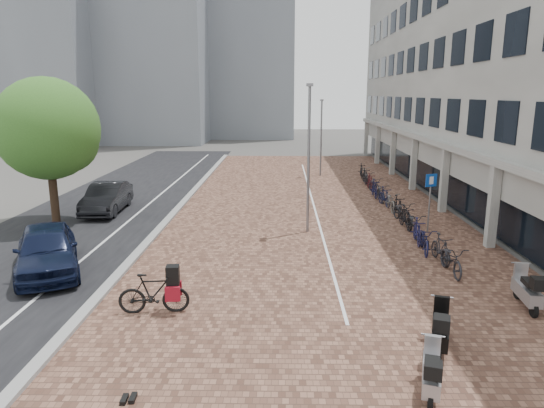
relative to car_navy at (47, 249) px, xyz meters
The scene contains 20 objects.
ground 7.75m from the car_navy, ahead, with size 140.00×140.00×0.00m, color #474442.
plaza_brick 14.77m from the car_navy, 49.11° to the left, with size 14.50×42.00×0.04m, color brown.
street_asphalt 11.26m from the car_navy, 96.89° to the left, with size 8.00×50.00×0.03m, color black.
curb 11.46m from the car_navy, 77.10° to the left, with size 0.35×42.00×0.14m, color gray.
lane_line 11.20m from the car_navy, 86.64° to the left, with size 0.12×44.00×0.00m, color white.
parking_line 14.90m from the car_navy, 48.52° to the left, with size 0.10×30.00×0.00m, color white.
office_building 26.69m from the car_navy, 36.30° to the left, with size 8.40×40.00×15.00m.
bg_towers 50.29m from the car_navy, 97.91° to the left, with size 33.00×23.00×32.00m.
car_navy is the anchor object (origin of this frame).
car_dark 8.85m from the car_navy, 96.59° to the left, with size 1.61×4.62×1.52m, color black.
hero_bike 5.50m from the car_navy, 35.00° to the right, with size 2.02×0.76×1.40m.
shoes 8.84m from the car_navy, 55.34° to the right, with size 0.41×0.34×0.10m, color black, non-canonical shape.
scooter_front 15.36m from the car_navy, ahead, with size 0.55×1.75×1.20m, color #9C9BA0, non-canonical shape.
scooter_mid 12.92m from the car_navy, 22.97° to the right, with size 0.53×1.71×1.18m, color black, non-canonical shape.
scooter_back 13.09m from the car_navy, 31.57° to the right, with size 0.49×1.58×1.08m, color #A3A2A7, non-canonical shape.
parking_sign 15.48m from the car_navy, 19.49° to the left, with size 0.53×0.24×2.66m.
lamp_near 10.86m from the car_navy, 29.38° to the left, with size 0.12×0.12×6.41m, color slate.
lamp_far 23.35m from the car_navy, 61.87° to the left, with size 0.12×0.12×5.58m, color slate.
street_tree 7.98m from the car_navy, 111.20° to the left, with size 4.70×4.70×6.83m.
bike_row 16.93m from the car_navy, 35.36° to the left, with size 1.25×21.43×1.05m.
Camera 1 is at (0.42, -15.06, 6.08)m, focal length 32.37 mm.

